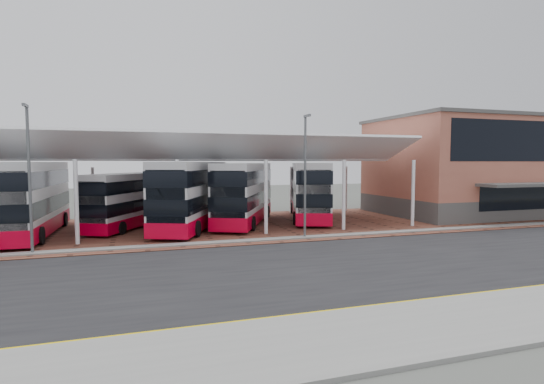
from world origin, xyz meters
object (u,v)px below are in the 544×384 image
object	(u,v)px
bus_2	(129,200)
bus_3	(192,195)
bus_1	(31,199)
bus_5	(309,191)
bus_4	(244,194)
terminal	(474,166)

from	to	relation	value
bus_2	bus_3	xyz separation A→B (m)	(4.55, -1.84, 0.43)
bus_1	bus_5	size ratio (longest dim) A/B	1.00
bus_1	bus_4	distance (m)	15.23
bus_2	bus_5	distance (m)	15.00
terminal	bus_5	distance (m)	17.23
terminal	bus_1	world-z (taller)	terminal
terminal	bus_2	distance (m)	32.16
terminal	bus_1	size ratio (longest dim) A/B	1.51
terminal	bus_3	size ratio (longest dim) A/B	1.50
bus_4	bus_3	bearing A→B (deg)	-139.09
bus_2	bus_5	size ratio (longest dim) A/B	0.82
bus_1	bus_4	size ratio (longest dim) A/B	1.02
bus_2	terminal	bearing A→B (deg)	26.50
bus_3	bus_1	bearing A→B (deg)	-157.32
bus_3	bus_4	world-z (taller)	bus_3
bus_1	bus_5	world-z (taller)	bus_1
bus_5	bus_3	bearing A→B (deg)	-149.28
terminal	bus_4	bearing A→B (deg)	179.93
bus_3	bus_5	bearing A→B (deg)	34.41
bus_2	bus_4	size ratio (longest dim) A/B	0.84
terminal	bus_1	xyz separation A→B (m)	(-38.34, -1.12, -2.13)
bus_4	bus_2	bearing A→B (deg)	-158.58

